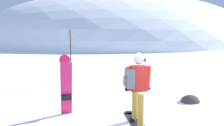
% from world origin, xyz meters
% --- Properties ---
extents(ground_plane, '(300.00, 300.00, 0.00)m').
position_xyz_m(ground_plane, '(0.00, 0.00, 0.00)').
color(ground_plane, white).
extents(ridge_peak_main, '(41.45, 37.30, 14.27)m').
position_xyz_m(ridge_peak_main, '(8.31, 31.56, 0.00)').
color(ridge_peak_main, white).
rests_on(ridge_peak_main, ground).
extents(snowboarder_main, '(0.65, 1.83, 1.71)m').
position_xyz_m(snowboarder_main, '(-0.32, 0.08, 0.92)').
color(snowboarder_main, black).
rests_on(snowboarder_main, ground).
extents(spare_snowboard, '(0.28, 0.54, 1.59)m').
position_xyz_m(spare_snowboard, '(-1.84, 1.07, 0.80)').
color(spare_snowboard, '#D11E5B').
rests_on(spare_snowboard, ground).
extents(piste_marker_near, '(0.20, 0.20, 2.20)m').
position_xyz_m(piste_marker_near, '(-1.44, 4.36, 1.24)').
color(piste_marker_near, black).
rests_on(piste_marker_near, ground).
extents(rock_dark, '(0.60, 0.51, 0.42)m').
position_xyz_m(rock_dark, '(1.88, 1.26, 0.00)').
color(rock_dark, '#383333').
rests_on(rock_dark, ground).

